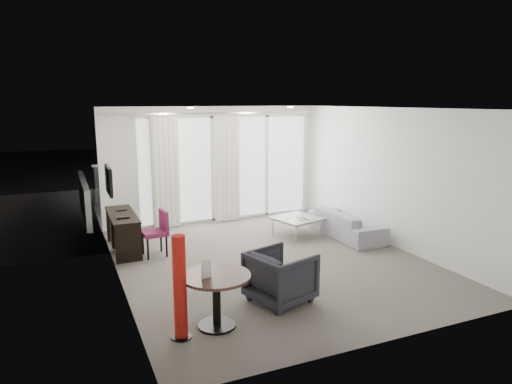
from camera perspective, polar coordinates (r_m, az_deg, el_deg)
name	(u,v)px	position (r m, az deg, el deg)	size (l,w,h in m)	color
floor	(270,260)	(8.01, 1.73, -8.53)	(5.00, 6.00, 0.00)	#5B564D
ceiling	(271,108)	(7.53, 1.85, 10.42)	(5.00, 6.00, 0.00)	white
wall_left	(116,199)	(6.99, -17.09, -0.89)	(0.00, 6.00, 2.60)	silver
wall_right	(390,177)	(9.00, 16.35, 1.80)	(0.00, 6.00, 2.60)	silver
wall_front	(387,234)	(5.18, 16.10, -5.03)	(5.00, 0.00, 2.60)	silver
window_panel	(227,168)	(10.52, -3.68, 3.01)	(4.00, 0.02, 2.38)	white
window_frame	(227,168)	(10.50, -3.65, 3.00)	(4.10, 0.06, 2.44)	white
curtain_left	(166,173)	(9.96, -11.22, 2.35)	(0.60, 0.20, 2.38)	white
curtain_right	(227,169)	(10.35, -3.63, 2.87)	(0.60, 0.20, 2.38)	white
curtain_track	(216,113)	(10.15, -5.06, 9.78)	(4.80, 0.04, 0.04)	#B2B2B7
downlight_a	(190,108)	(8.72, -8.20, 10.38)	(0.12, 0.12, 0.02)	#FFE0B2
downlight_b	(290,107)	(9.50, 4.32, 10.53)	(0.12, 0.12, 0.02)	#FFE0B2
desk	(123,232)	(8.76, -16.28, -4.85)	(0.46, 1.48, 0.69)	black
tv	(109,180)	(8.41, -17.95, 1.41)	(0.05, 0.80, 0.50)	black
desk_chair	(154,234)	(8.31, -12.61, -5.09)	(0.44, 0.42, 0.81)	maroon
round_table	(217,301)	(5.71, -4.95, -13.39)	(0.84, 0.84, 0.67)	#3A2419
menu_card	(206,274)	(5.48, -6.22, -10.15)	(0.12, 0.02, 0.23)	white
red_lamp	(180,288)	(5.40, -9.50, -11.70)	(0.25, 0.25, 1.24)	#9D150E
tub_armchair	(281,276)	(6.35, 3.10, -10.50)	(0.77, 0.79, 0.72)	#222228
coffee_table	(297,227)	(9.40, 5.12, -4.32)	(0.85, 0.85, 0.38)	gray
remote	(304,220)	(9.25, 5.99, -3.50)	(0.05, 0.17, 0.02)	black
magazine	(303,219)	(9.29, 5.94, -3.43)	(0.22, 0.28, 0.02)	gray
sofa	(346,223)	(9.47, 11.17, -3.88)	(1.85, 0.72, 0.54)	gray
terrace_slab	(208,207)	(12.16, -6.02, -1.93)	(5.60, 3.00, 0.12)	#4D4D50
rattan_chair_a	(231,190)	(12.13, -3.14, 0.30)	(0.54, 0.54, 0.80)	brown
rattan_chair_b	(274,182)	(13.12, 2.22, 1.27)	(0.58, 0.58, 0.85)	brown
rattan_table	(271,198)	(11.78, 1.86, -0.81)	(0.48, 0.48, 0.48)	brown
balustrade	(193,178)	(13.42, -7.94, 1.72)	(5.50, 0.06, 1.05)	#B2B2B7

